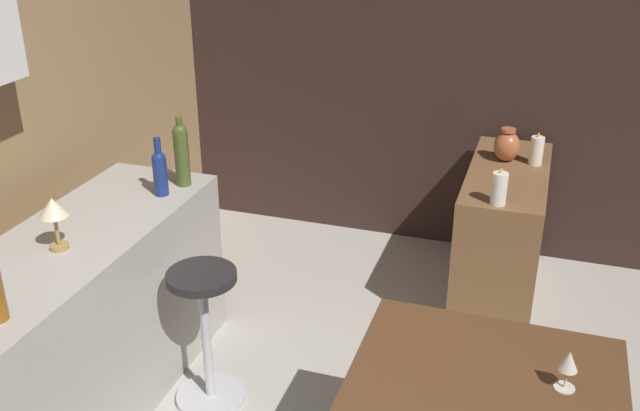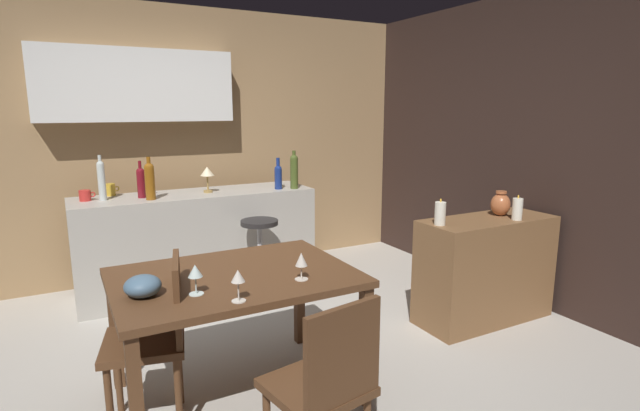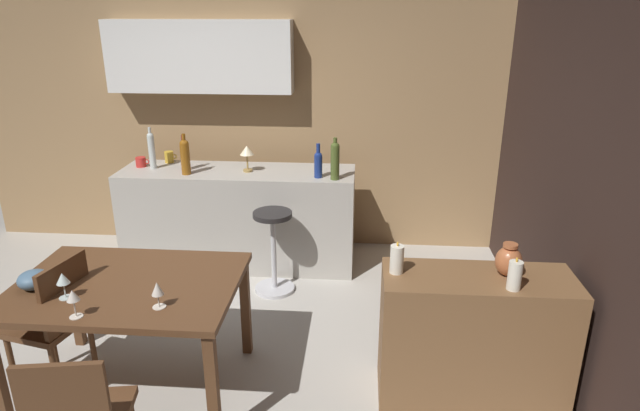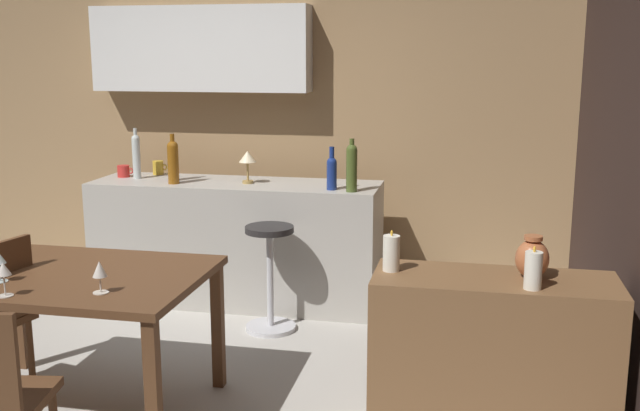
# 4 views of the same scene
# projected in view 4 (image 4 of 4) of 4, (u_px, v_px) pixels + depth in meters

# --- Properties ---
(ground_plane) EXTENTS (9.00, 9.00, 0.00)m
(ground_plane) POSITION_uv_depth(u_px,v_px,m) (137.00, 388.00, 4.08)
(ground_plane) COLOR #B7B2A8
(wall_kitchen_back) EXTENTS (5.20, 0.33, 2.60)m
(wall_kitchen_back) POSITION_uv_depth(u_px,v_px,m) (237.00, 106.00, 5.80)
(wall_kitchen_back) COLOR #9E7A51
(wall_kitchen_back) RESTS_ON ground_plane
(wall_side_right) EXTENTS (0.10, 4.40, 2.60)m
(wall_side_right) POSITION_uv_depth(u_px,v_px,m) (637.00, 161.00, 3.60)
(wall_side_right) COLOR #33231E
(wall_side_right) RESTS_ON ground_plane
(dining_table) EXTENTS (1.31, 0.95, 0.74)m
(dining_table) POSITION_uv_depth(u_px,v_px,m) (73.00, 289.00, 3.70)
(dining_table) COLOR #56351E
(dining_table) RESTS_ON ground_plane
(kitchen_counter) EXTENTS (2.10, 0.60, 0.90)m
(kitchen_counter) POSITION_uv_depth(u_px,v_px,m) (237.00, 242.00, 5.44)
(kitchen_counter) COLOR #B2ADA3
(kitchen_counter) RESTS_ON ground_plane
(sideboard_cabinet) EXTENTS (1.10, 0.44, 0.82)m
(sideboard_cabinet) POSITION_uv_depth(u_px,v_px,m) (491.00, 362.00, 3.43)
(sideboard_cabinet) COLOR brown
(sideboard_cabinet) RESTS_ON ground_plane
(bar_stool) EXTENTS (0.34, 0.34, 0.71)m
(bar_stool) POSITION_uv_depth(u_px,v_px,m) (270.00, 275.00, 4.88)
(bar_stool) COLOR #262323
(bar_stool) RESTS_ON ground_plane
(wine_glass_right) EXTENTS (0.07, 0.07, 0.15)m
(wine_glass_right) POSITION_uv_depth(u_px,v_px,m) (100.00, 271.00, 3.36)
(wine_glass_right) COLOR silver
(wine_glass_right) RESTS_ON dining_table
(wine_glass_center) EXTENTS (0.07, 0.07, 0.16)m
(wine_glass_center) POSITION_uv_depth(u_px,v_px,m) (3.00, 271.00, 3.31)
(wine_glass_center) COLOR silver
(wine_glass_center) RESTS_ON dining_table
(wine_bottle_cobalt) EXTENTS (0.07, 0.07, 0.30)m
(wine_bottle_cobalt) POSITION_uv_depth(u_px,v_px,m) (332.00, 171.00, 5.04)
(wine_bottle_cobalt) COLOR navy
(wine_bottle_cobalt) RESTS_ON kitchen_counter
(wine_bottle_amber) EXTENTS (0.08, 0.08, 0.36)m
(wine_bottle_amber) POSITION_uv_depth(u_px,v_px,m) (173.00, 160.00, 5.26)
(wine_bottle_amber) COLOR #8C5114
(wine_bottle_amber) RESTS_ON kitchen_counter
(wine_bottle_clear) EXTENTS (0.06, 0.06, 0.38)m
(wine_bottle_clear) POSITION_uv_depth(u_px,v_px,m) (136.00, 155.00, 5.48)
(wine_bottle_clear) COLOR silver
(wine_bottle_clear) RESTS_ON kitchen_counter
(wine_bottle_olive) EXTENTS (0.08, 0.08, 0.36)m
(wine_bottle_olive) POSITION_uv_depth(u_px,v_px,m) (352.00, 166.00, 4.96)
(wine_bottle_olive) COLOR #475623
(wine_bottle_olive) RESTS_ON kitchen_counter
(wine_bottle_ruby) EXTENTS (0.07, 0.07, 0.32)m
(wine_bottle_ruby) POSITION_uv_depth(u_px,v_px,m) (173.00, 161.00, 5.40)
(wine_bottle_ruby) COLOR maroon
(wine_bottle_ruby) RESTS_ON kitchen_counter
(cup_mustard) EXTENTS (0.12, 0.08, 0.11)m
(cup_mustard) POSITION_uv_depth(u_px,v_px,m) (158.00, 168.00, 5.69)
(cup_mustard) COLOR gold
(cup_mustard) RESTS_ON kitchen_counter
(cup_red) EXTENTS (0.13, 0.09, 0.09)m
(cup_red) POSITION_uv_depth(u_px,v_px,m) (124.00, 171.00, 5.58)
(cup_red) COLOR red
(cup_red) RESTS_ON kitchen_counter
(counter_lamp) EXTENTS (0.12, 0.12, 0.23)m
(counter_lamp) POSITION_uv_depth(u_px,v_px,m) (247.00, 159.00, 5.28)
(counter_lamp) COLOR #A58447
(counter_lamp) RESTS_ON kitchen_counter
(pillar_candle_tall) EXTENTS (0.08, 0.08, 0.19)m
(pillar_candle_tall) POSITION_uv_depth(u_px,v_px,m) (533.00, 270.00, 3.17)
(pillar_candle_tall) COLOR white
(pillar_candle_tall) RESTS_ON sideboard_cabinet
(pillar_candle_short) EXTENTS (0.08, 0.08, 0.19)m
(pillar_candle_short) POSITION_uv_depth(u_px,v_px,m) (391.00, 253.00, 3.44)
(pillar_candle_short) COLOR white
(pillar_candle_short) RESTS_ON sideboard_cabinet
(vase_copper) EXTENTS (0.15, 0.15, 0.20)m
(vase_copper) POSITION_uv_depth(u_px,v_px,m) (532.00, 258.00, 3.33)
(vase_copper) COLOR #B26038
(vase_copper) RESTS_ON sideboard_cabinet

